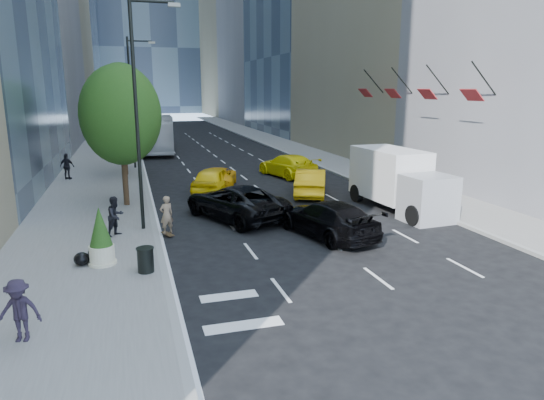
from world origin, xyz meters
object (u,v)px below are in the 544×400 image
object	(u,v)px
city_bus	(158,134)
skateboarder	(167,217)
black_sedan_lincoln	(236,202)
box_truck	(399,180)
planter_shrub	(101,237)
trash_can	(146,260)
black_sedan_mercedes	(327,219)

from	to	relation	value
city_bus	skateboarder	bearing A→B (deg)	-88.01
city_bus	black_sedan_lincoln	bearing A→B (deg)	-81.09
black_sedan_lincoln	box_truck	distance (m)	8.70
skateboarder	city_bus	distance (m)	30.27
skateboarder	planter_shrub	xyz separation A→B (m)	(-2.56, -3.29, 0.32)
box_truck	trash_can	world-z (taller)	box_truck
skateboarder	box_truck	world-z (taller)	box_truck
black_sedan_mercedes	city_bus	size ratio (longest dim) A/B	0.43
trash_can	planter_shrub	size ratio (longest dim) A/B	0.39
box_truck	planter_shrub	size ratio (longest dim) A/B	3.18
skateboarder	black_sedan_mercedes	distance (m)	7.01
black_sedan_lincoln	black_sedan_mercedes	xyz separation A→B (m)	(3.20, -4.00, -0.05)
black_sedan_mercedes	trash_can	bearing A→B (deg)	3.21
trash_can	planter_shrub	bearing A→B (deg)	140.19
city_bus	trash_can	xyz separation A→B (m)	(-2.71, -34.73, -1.21)
box_truck	planter_shrub	world-z (taller)	box_truck
city_bus	planter_shrub	size ratio (longest dim) A/B	6.01
city_bus	trash_can	world-z (taller)	city_bus
black_sedan_lincoln	planter_shrub	xyz separation A→B (m)	(-6.07, -5.29, 0.32)
trash_can	black_sedan_mercedes	bearing A→B (deg)	17.90
skateboarder	box_truck	bearing A→B (deg)	163.67
black_sedan_mercedes	skateboarder	bearing A→B (deg)	-31.27
black_sedan_mercedes	trash_can	world-z (taller)	black_sedan_mercedes
black_sedan_lincoln	box_truck	size ratio (longest dim) A/B	0.90
box_truck	trash_can	bearing A→B (deg)	-160.11
skateboarder	box_truck	xyz separation A→B (m)	(12.16, 1.30, 0.76)
black_sedan_mercedes	city_bus	bearing A→B (deg)	-95.71
box_truck	black_sedan_mercedes	bearing A→B (deg)	-152.61
skateboarder	black_sedan_lincoln	xyz separation A→B (m)	(3.52, 2.00, -0.00)
black_sedan_lincoln	planter_shrub	world-z (taller)	planter_shrub
black_sedan_lincoln	city_bus	world-z (taller)	city_bus
skateboarder	planter_shrub	distance (m)	4.18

